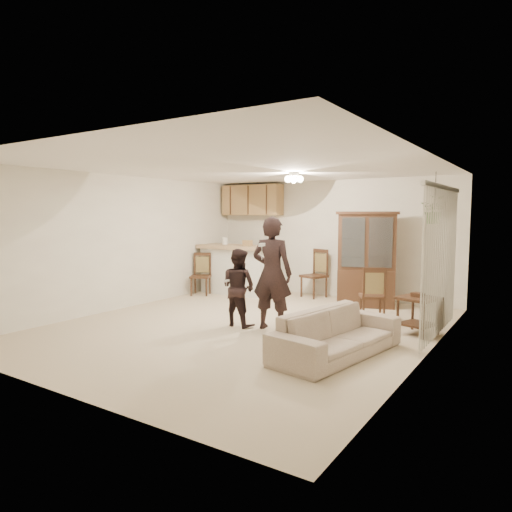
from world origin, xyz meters
The scene contains 23 objects.
floor centered at (0.00, 0.00, 0.00)m, with size 6.50×6.50×0.00m, color #BFAF90.
ceiling centered at (0.00, 0.00, 2.50)m, with size 5.50×6.50×0.02m, color white.
wall_back centered at (0.00, 3.25, 1.25)m, with size 5.50×0.02×2.50m, color white.
wall_front centered at (0.00, -3.25, 1.25)m, with size 5.50×0.02×2.50m, color white.
wall_left centered at (-2.75, 0.00, 1.25)m, with size 0.02×6.50×2.50m, color white.
wall_right centered at (2.75, 0.00, 1.25)m, with size 0.02×6.50×2.50m, color white.
breakfast_bar centered at (-1.85, 2.35, 0.50)m, with size 1.60×0.55×1.00m, color silver.
bar_top centered at (-1.85, 2.35, 1.05)m, with size 1.75×0.70×0.08m, color tan.
upper_cabinets centered at (-1.90, 3.07, 2.10)m, with size 1.50×0.34×0.70m, color olive.
vertical_blinds centered at (2.71, 0.90, 1.10)m, with size 0.06×2.30×2.10m, color beige, non-canonical shape.
ceiling_fixture centered at (0.20, 1.20, 2.40)m, with size 0.36×0.36×0.20m, color #FFF0BF, non-canonical shape.
hanging_plant centered at (2.30, 2.40, 1.85)m, with size 0.43×0.37×0.48m, color #2D5622.
plant_cord centered at (2.30, 2.40, 2.17)m, with size 0.01×0.01×0.65m, color black.
sofa centered at (1.80, -0.61, 0.37)m, with size 1.87×0.73×0.73m, color beige.
adult centered at (0.43, 0.09, 0.90)m, with size 0.66×0.43×1.80m, color black.
child centered at (-0.13, -0.02, 0.68)m, with size 0.66×0.51×1.35m, color black.
china_hutch centered at (1.06, 2.58, 0.90)m, with size 1.24×0.77×1.83m.
side_table centered at (2.40, 0.99, 0.29)m, with size 0.64×0.64×0.62m.
chair_bar centered at (-2.44, 1.81, 0.26)m, with size 0.54×0.54×0.92m.
chair_hutch_left centered at (-0.22, 2.92, 0.29)m, with size 0.58×0.58×1.03m.
chair_hutch_right centered at (1.53, 1.52, 0.26)m, with size 0.55×0.55×0.91m.
controller_adult centered at (0.50, -0.32, 1.34)m, with size 0.05×0.15×0.05m, color white.
controller_child centered at (-0.15, -0.30, 0.76)m, with size 0.03×0.11×0.03m, color white.
Camera 1 is at (3.99, -5.88, 1.78)m, focal length 32.00 mm.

